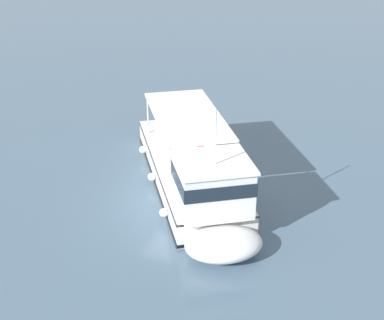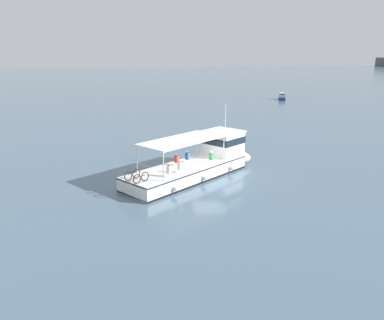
% 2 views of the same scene
% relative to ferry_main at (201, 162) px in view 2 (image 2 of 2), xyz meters
% --- Properties ---
extents(ground_plane, '(400.00, 400.00, 0.00)m').
position_rel_ferry_main_xyz_m(ground_plane, '(0.77, 0.51, -1.02)').
color(ground_plane, slate).
extents(ferry_main, '(10.36, 11.85, 5.32)m').
position_rel_ferry_main_xyz_m(ferry_main, '(0.00, 0.00, 0.00)').
color(ferry_main, white).
rests_on(ferry_main, ground).
extents(motorboat_near_starboard, '(3.83, 2.50, 1.26)m').
position_rel_ferry_main_xyz_m(motorboat_near_starboard, '(-44.89, 24.64, -0.47)').
color(motorboat_near_starboard, navy).
rests_on(motorboat_near_starboard, ground).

